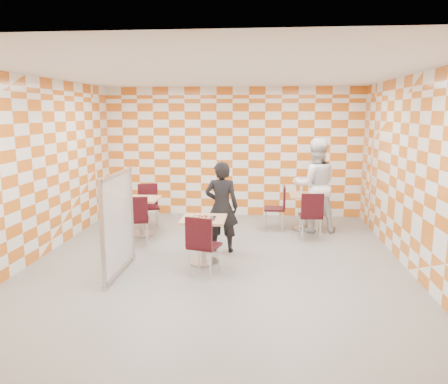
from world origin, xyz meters
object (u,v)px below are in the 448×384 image
Objects in this scene: main_table at (204,233)px; man_dark at (222,207)px; chair_second_side at (279,204)px; partition at (118,223)px; chair_second_front at (311,212)px; chair_empty_far at (148,202)px; chair_empty_near at (137,216)px; soda_bottle at (314,189)px; sport_bottle at (301,189)px; empty_table at (141,210)px; second_table at (306,206)px; chair_main_front at (202,241)px; man_white at (315,185)px.

main_table is 0.47× the size of man_dark.
chair_second_side is 3.70m from partition.
partition is at bearing 42.25° from man_dark.
chair_second_front is 3.40m from chair_empty_far.
chair_second_front is 3.71m from partition.
chair_empty_near is 4.02× the size of soda_bottle.
sport_bottle is (1.51, 1.68, 0.04)m from man_dark.
chair_second_side is (2.74, 0.61, 0.04)m from empty_table.
empty_table is 0.47× the size of man_dark.
chair_main_front is (-1.79, -2.84, 0.04)m from second_table.
man_white is at bearing -31.39° from second_table.
main_table is 0.81× the size of chair_main_front.
chair_second_front is (1.87, 1.47, 0.04)m from main_table.
empty_table is 0.81× the size of chair_empty_near.
chair_second_front is at bearing 72.84° from man_white.
chair_empty_near is at bearing -6.28° from man_dark.
chair_empty_far is 4.02× the size of soda_bottle.
chair_empty_far is (-2.75, -0.02, 0.00)m from chair_second_side.
main_table is at bearing -46.17° from empty_table.
partition is at bearing -137.97° from soda_bottle.
chair_empty_far is (-3.32, -0.11, 0.04)m from second_table.
man_dark is (-1.04, -1.51, 0.25)m from chair_second_side.
partition is 4.14m from sport_bottle.
partition reaches higher than second_table.
second_table is (1.84, 2.23, 0.00)m from main_table.
chair_second_front is at bearing -98.59° from soda_bottle.
soda_bottle is at bearing 19.67° from second_table.
partition is (-3.07, -2.07, 0.25)m from chair_second_front.
chair_second_side reaches higher than main_table.
partition is at bearing -84.12° from chair_empty_near.
main_table is at bearing -32.34° from chair_empty_near.
chair_main_front is (0.05, -0.60, 0.04)m from main_table.
soda_bottle is (3.46, 0.17, 0.31)m from chair_empty_far.
second_table is 0.81× the size of chair_empty_far.
partition is at bearing -132.20° from chair_second_side.
chair_empty_near is 3.65m from soda_bottle.
main_table is 0.61m from chair_main_front.
chair_empty_near reaches higher than main_table.
sport_bottle is at bearing 172.29° from soda_bottle.
man_dark is (1.58, -0.22, 0.25)m from chair_empty_near.
chair_empty_near reaches higher than empty_table.
sport_bottle is at bearing 98.63° from chair_second_front.
chair_second_side is at bearing 66.05° from chair_main_front.
soda_bottle is (0.71, 0.14, 0.31)m from chair_second_side.
sport_bottle is (3.09, 1.46, 0.29)m from chair_empty_near.
empty_table is 2.16m from partition.
chair_empty_near is 0.49× the size of man_white.
main_table is 2.49m from chair_second_side.
soda_bottle is (1.76, 1.65, 0.05)m from man_dark.
chair_empty_near is at bearing 14.95° from man_white.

